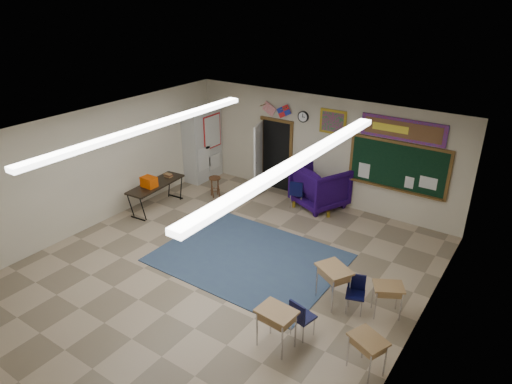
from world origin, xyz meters
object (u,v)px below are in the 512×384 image
Objects in this scene: student_desk_front_left at (333,283)px; student_desk_front_right at (387,298)px; wooden_stool at (215,187)px; wingback_armchair at (320,186)px; folding_table at (157,195)px.

student_desk_front_right is (0.99, 0.23, -0.07)m from student_desk_front_left.
student_desk_front_left is 1.36× the size of wooden_stool.
wooden_stool is at bearing 46.99° from wingback_armchair.
wingback_armchair is 4.70m from student_desk_front_right.
folding_table is at bearing 60.48° from wingback_armchair.
student_desk_front_left is at bearing 144.50° from wingback_armchair.
folding_table reaches higher than student_desk_front_right.
wingback_armchair is 2.17× the size of wooden_stool.
student_desk_front_left is 5.89m from folding_table.
student_desk_front_right is 6.38m from wooden_stool.
student_desk_front_left is 1.20× the size of student_desk_front_right.
wingback_armchair is 1.91× the size of student_desk_front_right.
folding_table is 3.05× the size of wooden_stool.
wingback_armchair is 4.29m from student_desk_front_left.
wingback_armchair is 0.71× the size of folding_table.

